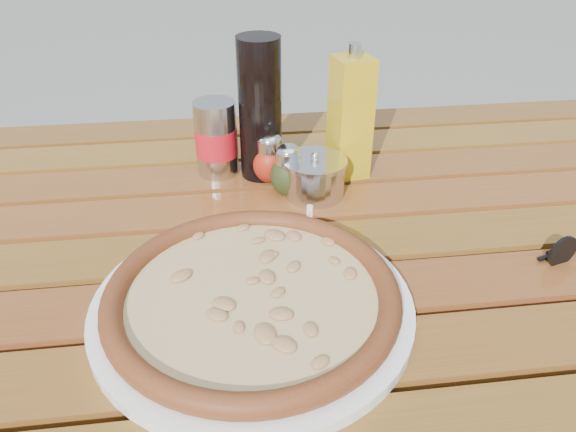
{
  "coord_description": "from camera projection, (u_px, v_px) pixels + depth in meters",
  "views": [
    {
      "loc": [
        -0.08,
        -0.61,
        1.18
      ],
      "look_at": [
        0.0,
        0.02,
        0.78
      ],
      "focal_mm": 35.0,
      "sensor_mm": 36.0,
      "label": 1
    }
  ],
  "objects": [
    {
      "name": "table",
      "position": [
        290.0,
        287.0,
        0.79
      ],
      "size": [
        1.4,
        0.9,
        0.75
      ],
      "color": "#39200D",
      "rests_on": "ground"
    },
    {
      "name": "plate",
      "position": [
        253.0,
        306.0,
        0.63
      ],
      "size": [
        0.46,
        0.46,
        0.01
      ],
      "primitive_type": "cylinder",
      "rotation": [
        0.0,
        0.0,
        -0.35
      ],
      "color": "white",
      "rests_on": "table"
    },
    {
      "name": "pizza",
      "position": [
        252.0,
        295.0,
        0.62
      ],
      "size": [
        0.46,
        0.46,
        0.03
      ],
      "rotation": [
        0.0,
        0.0,
        -0.57
      ],
      "color": "beige",
      "rests_on": "plate"
    },
    {
      "name": "pepper_shaker",
      "position": [
        270.0,
        159.0,
        0.87
      ],
      "size": [
        0.06,
        0.06,
        0.08
      ],
      "rotation": [
        0.0,
        0.0,
        -0.2
      ],
      "color": "red",
      "rests_on": "table"
    },
    {
      "name": "oregano_shaker",
      "position": [
        288.0,
        171.0,
        0.84
      ],
      "size": [
        0.06,
        0.06,
        0.08
      ],
      "rotation": [
        0.0,
        0.0,
        0.15
      ],
      "color": "#323D18",
      "rests_on": "table"
    },
    {
      "name": "dark_bottle",
      "position": [
        260.0,
        109.0,
        0.85
      ],
      "size": [
        0.08,
        0.08,
        0.22
      ],
      "primitive_type": "cylinder",
      "rotation": [
        0.0,
        0.0,
        0.29
      ],
      "color": "black",
      "rests_on": "table"
    },
    {
      "name": "soda_can",
      "position": [
        216.0,
        139.0,
        0.89
      ],
      "size": [
        0.09,
        0.09,
        0.12
      ],
      "rotation": [
        0.0,
        0.0,
        0.4
      ],
      "color": "#BCBCC1",
      "rests_on": "table"
    },
    {
      "name": "olive_oil_cruet",
      "position": [
        350.0,
        117.0,
        0.86
      ],
      "size": [
        0.07,
        0.07,
        0.21
      ],
      "rotation": [
        0.0,
        0.0,
        0.21
      ],
      "color": "gold",
      "rests_on": "table"
    },
    {
      "name": "parmesan_tin",
      "position": [
        315.0,
        177.0,
        0.84
      ],
      "size": [
        0.13,
        0.13,
        0.07
      ],
      "rotation": [
        0.0,
        0.0,
        -0.4
      ],
      "color": "silver",
      "rests_on": "table"
    }
  ]
}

